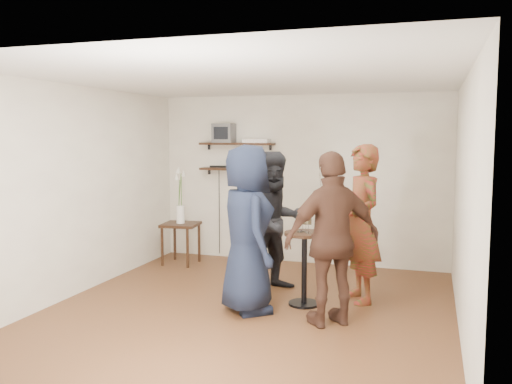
# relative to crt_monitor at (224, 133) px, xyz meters

# --- Properties ---
(room) EXTENTS (4.58, 5.08, 2.68)m
(room) POSITION_rel_crt_monitor_xyz_m (1.21, -2.38, -0.72)
(room) COLOR #4F2E19
(room) RESTS_ON ground
(shelf_upper) EXTENTS (1.20, 0.25, 0.04)m
(shelf_upper) POSITION_rel_crt_monitor_xyz_m (0.21, 0.00, -0.17)
(shelf_upper) COLOR black
(shelf_upper) RESTS_ON room
(shelf_lower) EXTENTS (1.20, 0.25, 0.04)m
(shelf_lower) POSITION_rel_crt_monitor_xyz_m (0.21, 0.00, -0.57)
(shelf_lower) COLOR black
(shelf_lower) RESTS_ON room
(crt_monitor) EXTENTS (0.32, 0.30, 0.30)m
(crt_monitor) POSITION_rel_crt_monitor_xyz_m (0.00, 0.00, 0.00)
(crt_monitor) COLOR #59595B
(crt_monitor) RESTS_ON shelf_upper
(dvd_deck) EXTENTS (0.40, 0.24, 0.06)m
(dvd_deck) POSITION_rel_crt_monitor_xyz_m (0.54, 0.00, -0.12)
(dvd_deck) COLOR silver
(dvd_deck) RESTS_ON shelf_upper
(radio) EXTENTS (0.22, 0.10, 0.10)m
(radio) POSITION_rel_crt_monitor_xyz_m (0.25, 0.00, -0.50)
(radio) COLOR black
(radio) RESTS_ON shelf_lower
(power_strip) EXTENTS (0.30, 0.05, 0.03)m
(power_strip) POSITION_rel_crt_monitor_xyz_m (-0.12, 0.05, -0.54)
(power_strip) COLOR black
(power_strip) RESTS_ON shelf_lower
(side_table) EXTENTS (0.59, 0.59, 0.64)m
(side_table) POSITION_rel_crt_monitor_xyz_m (-0.51, -0.56, -1.49)
(side_table) COLOR black
(side_table) RESTS_ON room
(vase_lilies) EXTENTS (0.19, 0.19, 0.89)m
(vase_lilies) POSITION_rel_crt_monitor_xyz_m (-0.51, -0.56, -1.10)
(vase_lilies) COLOR white
(vase_lilies) RESTS_ON side_table
(drinks_table) EXTENTS (0.47, 0.47, 0.87)m
(drinks_table) POSITION_rel_crt_monitor_xyz_m (1.77, -1.97, -1.46)
(drinks_table) COLOR black
(drinks_table) RESTS_ON room
(wine_glass_fl) EXTENTS (0.07, 0.07, 0.22)m
(wine_glass_fl) POSITION_rel_crt_monitor_xyz_m (1.71, -1.99, -1.00)
(wine_glass_fl) COLOR silver
(wine_glass_fl) RESTS_ON drinks_table
(wine_glass_fr) EXTENTS (0.07, 0.07, 0.22)m
(wine_glass_fr) POSITION_rel_crt_monitor_xyz_m (1.82, -2.01, -1.00)
(wine_glass_fr) COLOR silver
(wine_glass_fr) RESTS_ON drinks_table
(wine_glass_bl) EXTENTS (0.07, 0.07, 0.21)m
(wine_glass_bl) POSITION_rel_crt_monitor_xyz_m (1.73, -1.90, -1.01)
(wine_glass_bl) COLOR silver
(wine_glass_bl) RESTS_ON drinks_table
(wine_glass_br) EXTENTS (0.06, 0.06, 0.19)m
(wine_glass_br) POSITION_rel_crt_monitor_xyz_m (1.78, -1.96, -1.02)
(wine_glass_br) COLOR silver
(wine_glass_br) RESTS_ON drinks_table
(person_plaid) EXTENTS (0.73, 0.82, 1.88)m
(person_plaid) POSITION_rel_crt_monitor_xyz_m (2.37, -1.62, -1.08)
(person_plaid) COLOR red
(person_plaid) RESTS_ON room
(person_dark) EXTENTS (1.09, 1.09, 1.78)m
(person_dark) POSITION_rel_crt_monitor_xyz_m (1.28, -1.47, -1.13)
(person_dark) COLOR black
(person_dark) RESTS_ON room
(person_navy) EXTENTS (1.03, 1.10, 1.88)m
(person_navy) POSITION_rel_crt_monitor_xyz_m (1.20, -2.39, -1.08)
(person_navy) COLOR black
(person_navy) RESTS_ON room
(person_brown) EXTENTS (1.12, 1.01, 1.83)m
(person_brown) POSITION_rel_crt_monitor_xyz_m (2.19, -2.53, -1.10)
(person_brown) COLOR #44281D
(person_brown) RESTS_ON room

